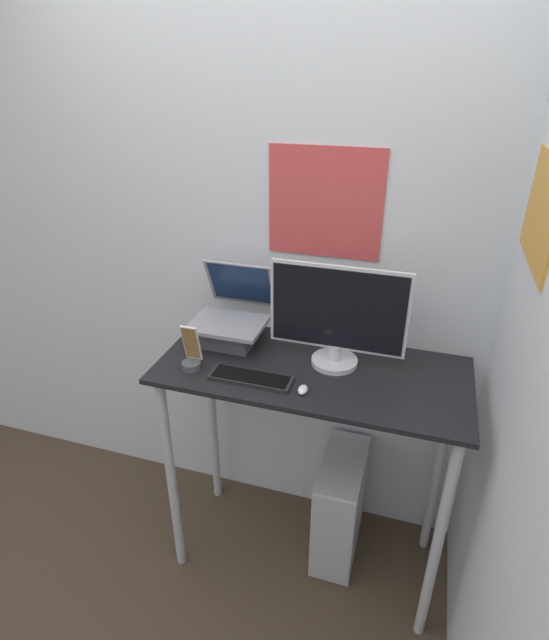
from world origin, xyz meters
TOP-DOWN VIEW (x-y plane):
  - ground_plane at (0.00, 0.00)m, footprint 12.00×12.00m
  - wall_back at (-0.00, 0.61)m, footprint 6.00×0.06m
  - wall_side_right at (0.66, 0.00)m, footprint 0.06×6.00m
  - desk at (0.00, 0.26)m, footprint 1.15×0.52m
  - laptop at (-0.37, 0.37)m, footprint 0.29×0.32m
  - monitor at (0.07, 0.32)m, footprint 0.50×0.17m
  - keyboard at (-0.19, 0.12)m, footprint 0.30×0.09m
  - mouse at (0.01, 0.10)m, footprint 0.03×0.05m
  - cell_phone at (-0.43, 0.13)m, footprint 0.07×0.07m
  - computer_tower at (0.13, 0.35)m, footprint 0.18×0.41m

SIDE VIEW (x-z plane):
  - ground_plane at x=0.00m, z-range 0.00..0.00m
  - computer_tower at x=0.13m, z-range 0.00..0.51m
  - desk at x=0.00m, z-range 0.33..1.35m
  - keyboard at x=-0.19m, z-range 1.02..1.04m
  - mouse at x=0.01m, z-range 1.02..1.04m
  - cell_phone at x=-0.43m, z-range 0.98..1.16m
  - laptop at x=-0.37m, z-range 0.95..1.25m
  - monitor at x=0.07m, z-range 1.02..1.41m
  - wall_side_right at x=0.66m, z-range 0.00..2.60m
  - wall_back at x=0.00m, z-range 0.00..2.60m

